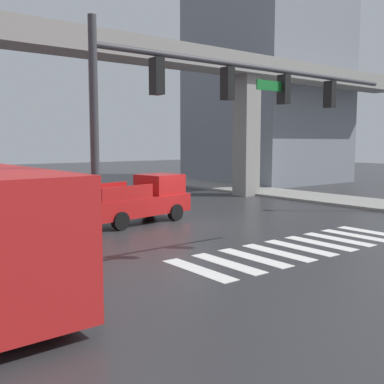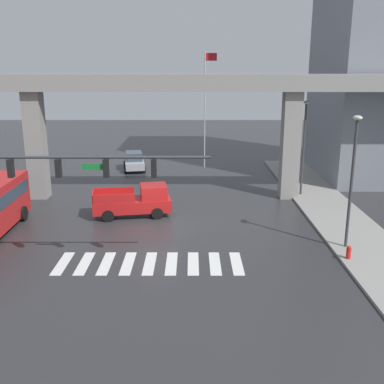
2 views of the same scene
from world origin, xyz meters
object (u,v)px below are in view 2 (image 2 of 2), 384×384
Objects in this scene: pickup_truck at (137,201)px; street_lamp_near_corner at (353,167)px; flagpole at (206,103)px; traffic_signal_mast at (57,177)px; street_lamp_mid_block at (305,137)px; fire_hydrant at (349,253)px; sedan_silver at (135,161)px.

street_lamp_near_corner reaches higher than pickup_truck.
pickup_truck is 0.48× the size of flagpole.
street_lamp_mid_block is at bearing 42.13° from traffic_signal_mast.
street_lamp_near_corner is at bearing -90.00° from street_lamp_mid_block.
fire_hydrant is (-0.40, -12.26, -4.13)m from street_lamp_mid_block.
street_lamp_near_corner is at bearing 76.26° from fire_hydrant.
fire_hydrant is at bearing -103.74° from street_lamp_near_corner.
flagpole is at bearing 123.98° from street_lamp_mid_block.
traffic_signal_mast is 19.80m from street_lamp_mid_block.
traffic_signal_mast is at bearing -107.78° from flagpole.
street_lamp_mid_block is at bearing -33.91° from sedan_silver.
flagpole is at bearing 108.50° from street_lamp_near_corner.
pickup_truck is 16.99m from flagpole.
fire_hydrant is (13.59, -21.66, -0.42)m from sedan_silver.
pickup_truck is 0.74× the size of street_lamp_mid_block.
street_lamp_near_corner is (12.06, -5.78, 3.57)m from pickup_truck.
fire_hydrant is 0.08× the size of flagpole.
street_lamp_mid_block reaches higher than sedan_silver.
fire_hydrant is at bearing 4.08° from traffic_signal_mast.
street_lamp_mid_block is 12.76m from flagpole.
sedan_silver is at bearing -171.17° from flagpole.
street_lamp_near_corner reaches higher than sedan_silver.
pickup_truck is 0.49× the size of traffic_signal_mast.
fire_hydrant is (14.28, 1.02, -4.25)m from traffic_signal_mast.
pickup_truck is 13.48m from street_lamp_mid_block.
street_lamp_near_corner is (13.99, -20.03, 3.70)m from sedan_silver.
sedan_silver is at bearing 124.93° from street_lamp_near_corner.
fire_hydrant is 24.42m from flagpole.
fire_hydrant is (11.66, -7.41, -0.56)m from pickup_truck.
street_lamp_mid_block is 0.66× the size of flagpole.
street_lamp_near_corner is 8.52× the size of fire_hydrant.
flagpole reaches higher than sedan_silver.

